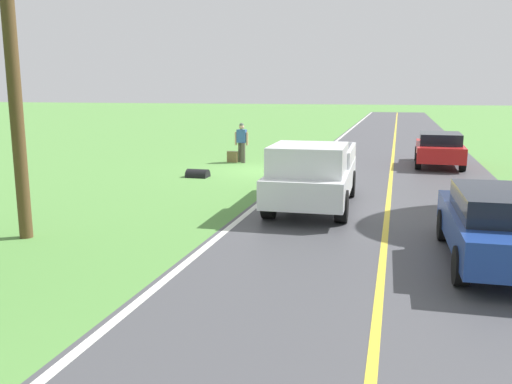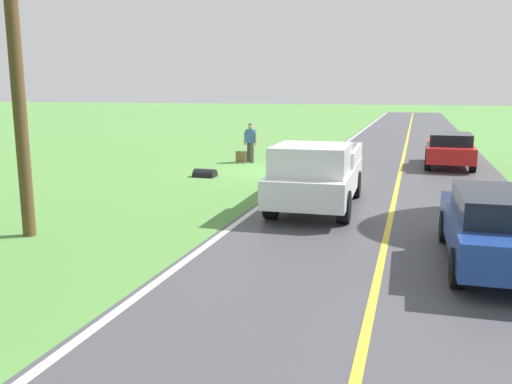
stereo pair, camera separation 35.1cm
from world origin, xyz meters
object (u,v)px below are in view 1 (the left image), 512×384
Objects in this scene: pickup_truck_passing at (313,173)px; utility_pole_roadside at (12,66)px; suitcase_carried at (232,157)px; hitchhiker_walking at (242,140)px; sedan_mid_oncoming at (502,224)px; sedan_near_oncoming at (439,148)px.

utility_pole_roadside is (5.60, 4.52, 2.70)m from pickup_truck_passing.
utility_pole_roadside is at bearing -2.06° from suitcase_carried.
pickup_truck_passing is at bearing 117.57° from hitchhiker_walking.
pickup_truck_passing is at bearing 30.95° from suitcase_carried.
hitchhiker_walking is 15.11m from sedan_mid_oncoming.
sedan_near_oncoming is 0.60× the size of utility_pole_roadside.
sedan_mid_oncoming is at bearing -176.02° from utility_pole_roadside.
hitchhiker_walking is 0.24× the size of utility_pole_roadside.
pickup_truck_passing reaches higher than sedan_near_oncoming.
hitchhiker_walking is 0.32× the size of pickup_truck_passing.
suitcase_carried is 15.30m from sedan_mid_oncoming.
sedan_mid_oncoming is (-8.58, 12.43, -0.23)m from hitchhiker_walking.
sedan_near_oncoming is at bearing -89.18° from sedan_mid_oncoming.
pickup_truck_passing is 1.23× the size of sedan_mid_oncoming.
sedan_near_oncoming and sedan_mid_oncoming have the same top height.
utility_pole_roadside is at bearing 3.98° from sedan_mid_oncoming.
sedan_near_oncoming is at bearing -123.90° from utility_pole_roadside.
suitcase_carried is 0.09× the size of pickup_truck_passing.
utility_pole_roadside reaches higher than hitchhiker_walking.
hitchhiker_walking is at bearing 100.86° from suitcase_carried.
hitchhiker_walking is 3.59× the size of suitcase_carried.
pickup_truck_passing is at bearing 67.92° from sedan_near_oncoming.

